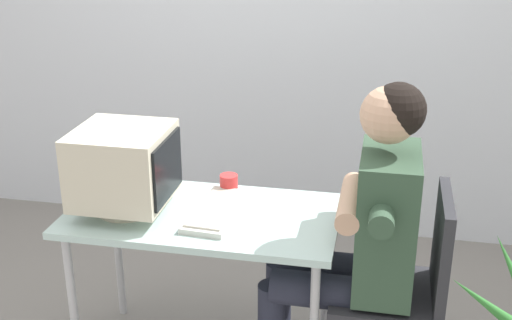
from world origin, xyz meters
TOP-DOWN VIEW (x-y plane):
  - desk at (0.00, 0.00)m, footprint 1.12×0.60m
  - crt_monitor at (-0.31, -0.05)m, footprint 0.38×0.37m
  - keyboard at (0.06, -0.00)m, footprint 0.21×0.44m
  - office_chair at (0.83, -0.05)m, footprint 0.43×0.43m
  - person_seated at (0.64, -0.05)m, footprint 0.72×0.59m
  - desk_mug at (0.06, 0.22)m, footprint 0.08×0.09m

SIDE VIEW (x-z plane):
  - office_chair at x=0.83m, z-range 0.06..0.96m
  - desk at x=0.00m, z-range 0.29..1.01m
  - person_seated at x=0.64m, z-range 0.07..1.39m
  - keyboard at x=0.06m, z-range 0.72..0.75m
  - desk_mug at x=0.06m, z-range 0.72..0.80m
  - crt_monitor at x=-0.31m, z-range 0.74..1.10m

